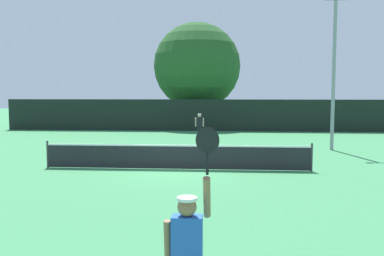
{
  "coord_description": "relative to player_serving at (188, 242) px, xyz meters",
  "views": [
    {
      "loc": [
        1.82,
        -15.84,
        2.97
      ],
      "look_at": [
        0.41,
        2.52,
        1.4
      ],
      "focal_mm": 38.81,
      "sensor_mm": 36.0,
      "label": 1
    }
  ],
  "objects": [
    {
      "name": "ground_plane",
      "position": [
        -1.39,
        10.88,
        -1.13
      ],
      "size": [
        120.0,
        120.0,
        0.0
      ],
      "primitive_type": "plane",
      "color": "#387F4C"
    },
    {
      "name": "tennis_net",
      "position": [
        -1.39,
        10.88,
        -0.62
      ],
      "size": [
        10.39,
        0.08,
        1.07
      ],
      "color": "#232328",
      "rests_on": "ground"
    },
    {
      "name": "perimeter_fence",
      "position": [
        -1.39,
        27.19,
        0.1
      ],
      "size": [
        30.88,
        0.12,
        2.46
      ],
      "primitive_type": "cube",
      "color": "black",
      "rests_on": "ground"
    },
    {
      "name": "player_serving",
      "position": [
        0.0,
        0.0,
        0.0
      ],
      "size": [
        0.67,
        0.4,
        2.56
      ],
      "color": "blue",
      "rests_on": "ground"
    },
    {
      "name": "player_receiving",
      "position": [
        -1.13,
        21.72,
        -0.14
      ],
      "size": [
        0.57,
        0.24,
        1.62
      ],
      "rotation": [
        0.0,
        0.0,
        3.14
      ],
      "color": "black",
      "rests_on": "ground"
    },
    {
      "name": "tennis_ball",
      "position": [
        0.96,
        11.81,
        -1.1
      ],
      "size": [
        0.07,
        0.07,
        0.07
      ],
      "primitive_type": "sphere",
      "color": "#CCE033",
      "rests_on": "ground"
    },
    {
      "name": "light_pole",
      "position": [
        6.05,
        16.94,
        3.41
      ],
      "size": [
        1.18,
        0.28,
        7.95
      ],
      "color": "gray",
      "rests_on": "ground"
    },
    {
      "name": "large_tree",
      "position": [
        -1.92,
        31.37,
        4.15
      ],
      "size": [
        7.52,
        7.52,
        9.05
      ],
      "color": "brown",
      "rests_on": "ground"
    },
    {
      "name": "parked_car_near",
      "position": [
        -9.97,
        32.51,
        -0.35
      ],
      "size": [
        2.03,
        4.26,
        1.69
      ],
      "rotation": [
        0.0,
        0.0,
        0.03
      ],
      "color": "navy",
      "rests_on": "ground"
    },
    {
      "name": "parked_car_mid",
      "position": [
        0.04,
        32.86,
        -0.35
      ],
      "size": [
        2.19,
        4.32,
        1.69
      ],
      "rotation": [
        0.0,
        0.0,
        -0.07
      ],
      "color": "#B7B7BC",
      "rests_on": "ground"
    }
  ]
}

